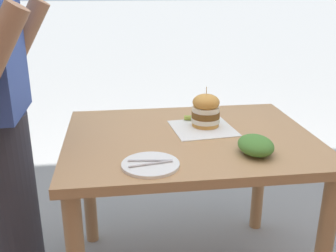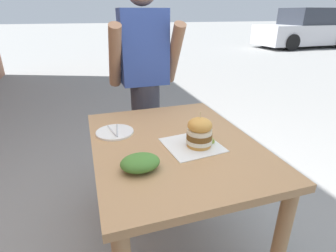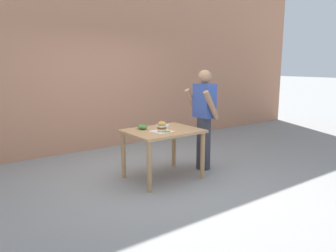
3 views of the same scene
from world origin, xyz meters
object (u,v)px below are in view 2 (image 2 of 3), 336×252
(side_plate_with_forks, at_px, (115,132))
(side_salad, at_px, (140,163))
(sandwich, at_px, (199,132))
(diner_across_table, at_px, (145,85))
(pickle_spear, at_px, (210,138))
(patio_table, at_px, (173,161))
(parked_car_near_curb, at_px, (305,30))

(side_plate_with_forks, distance_m, side_salad, 0.44)
(sandwich, distance_m, diner_across_table, 0.92)
(sandwich, distance_m, side_plate_with_forks, 0.51)
(pickle_spear, xyz_separation_m, side_plate_with_forks, (-0.49, 0.26, -0.01))
(sandwich, bearing_deg, side_salad, -159.67)
(patio_table, bearing_deg, pickle_spear, -15.91)
(pickle_spear, bearing_deg, side_plate_with_forks, 151.92)
(patio_table, relative_size, sandwich, 5.82)
(diner_across_table, bearing_deg, sandwich, -85.48)
(patio_table, xyz_separation_m, pickle_spear, (0.20, -0.06, 0.14))
(sandwich, xyz_separation_m, parked_car_near_curb, (8.88, 8.56, -0.14))
(pickle_spear, relative_size, side_salad, 0.52)
(pickle_spear, bearing_deg, parked_car_near_curb, 44.12)
(diner_across_table, distance_m, parked_car_near_curb, 11.77)
(side_plate_with_forks, height_order, parked_car_near_curb, parked_car_near_curb)
(pickle_spear, bearing_deg, sandwich, -155.09)
(side_salad, bearing_deg, patio_table, 43.52)
(pickle_spear, distance_m, side_salad, 0.46)
(diner_across_table, bearing_deg, side_salad, -104.57)
(side_plate_with_forks, bearing_deg, side_salad, -82.11)
(sandwich, relative_size, parked_car_near_curb, 0.05)
(patio_table, bearing_deg, diner_across_table, 87.48)
(side_plate_with_forks, height_order, diner_across_table, diner_across_table)
(sandwich, height_order, parked_car_near_curb, parked_car_near_curb)
(patio_table, relative_size, parked_car_near_curb, 0.27)
(side_salad, height_order, parked_car_near_curb, parked_car_near_curb)
(parked_car_near_curb, bearing_deg, side_salad, -136.70)
(side_plate_with_forks, distance_m, diner_across_table, 0.71)
(patio_table, distance_m, side_plate_with_forks, 0.38)
(side_salad, bearing_deg, parked_car_near_curb, 43.30)
(side_plate_with_forks, distance_m, parked_car_near_curb, 12.42)
(sandwich, bearing_deg, parked_car_near_curb, 43.97)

